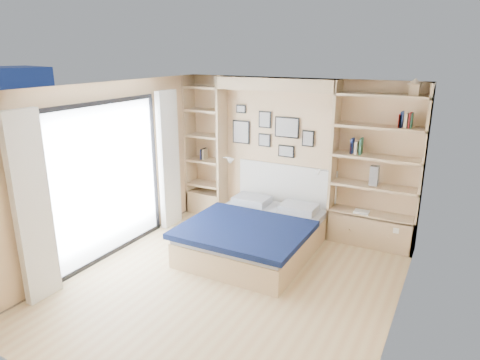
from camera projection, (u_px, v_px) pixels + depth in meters
The scene contains 8 objects.
ground at pixel (229, 284), 5.54m from camera, with size 4.50×4.50×0.00m, color tan.
room_shell at pixel (255, 172), 6.69m from camera, with size 4.50×4.50×4.50m.
bed at pixel (255, 234), 6.40m from camera, with size 1.75×2.29×1.07m.
photo_gallery at pixel (270, 132), 7.16m from camera, with size 1.48×0.02×0.82m.
reading_lamps at pixel (272, 165), 7.04m from camera, with size 1.92×0.12×0.15m.
shelf_decor at pixel (364, 136), 6.28m from camera, with size 3.56×0.23×2.03m.
deck at pixel (42, 232), 7.16m from camera, with size 3.20×4.00×0.05m, color brown.
deck_chair at pixel (60, 223), 6.61m from camera, with size 0.55×0.78×0.72m.
Camera 1 is at (2.43, -4.27, 2.91)m, focal length 32.00 mm.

